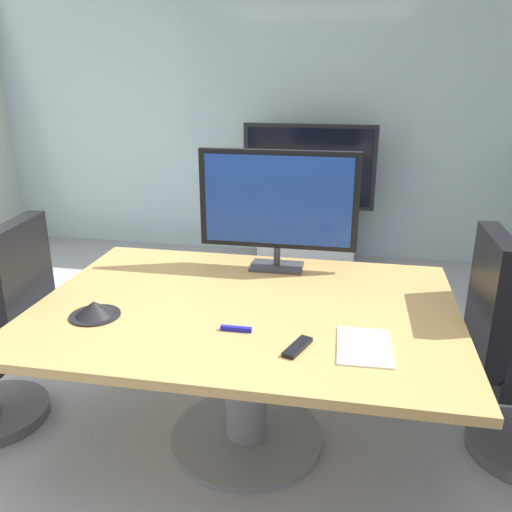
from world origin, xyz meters
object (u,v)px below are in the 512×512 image
conference_table (246,338)px  conference_phone (95,310)px  wall_display_unit (307,218)px  remote_control (298,347)px  tv_monitor (278,203)px

conference_table → conference_phone: 0.70m
wall_display_unit → remote_control: bearing=-85.4°
conference_table → conference_phone: size_ratio=8.69×
wall_display_unit → conference_phone: bearing=-102.9°
tv_monitor → conference_table: bearing=-97.6°
wall_display_unit → remote_control: size_ratio=7.71×
tv_monitor → wall_display_unit: bearing=90.8°
conference_table → tv_monitor: bearing=82.4°
conference_table → wall_display_unit: 2.65m
tv_monitor → remote_control: size_ratio=4.94×
conference_table → remote_control: remote_control is taller
tv_monitor → conference_phone: bearing=-132.7°
wall_display_unit → conference_table: bearing=-90.8°
conference_phone → conference_table: bearing=21.2°
conference_table → conference_phone: bearing=-158.8°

